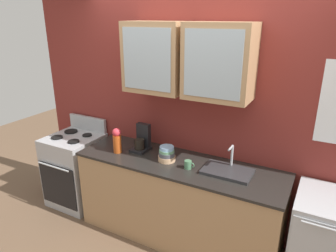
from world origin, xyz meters
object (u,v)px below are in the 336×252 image
at_px(sink_faucet, 227,171).
at_px(coffee_maker, 142,141).
at_px(stove_range, 76,169).
at_px(bowl_stack, 167,154).
at_px(cup_near_sink, 188,165).
at_px(vase, 117,140).
at_px(dishwasher, 327,246).

relative_size(sink_faucet, coffee_maker, 1.57).
height_order(stove_range, coffee_maker, coffee_maker).
bearing_deg(bowl_stack, cup_near_sink, -11.10).
bearing_deg(cup_near_sink, vase, -178.42).
xyz_separation_m(sink_faucet, cup_near_sink, (-0.36, -0.10, 0.02)).
bearing_deg(coffee_maker, vase, -136.56).
bearing_deg(bowl_stack, coffee_maker, 163.61).
bearing_deg(stove_range, sink_faucet, 0.81).
height_order(cup_near_sink, coffee_maker, coffee_maker).
distance_m(bowl_stack, dishwasher, 1.62).
relative_size(cup_near_sink, coffee_maker, 0.36).
relative_size(cup_near_sink, dishwasher, 0.12).
distance_m(cup_near_sink, coffee_maker, 0.66).
bearing_deg(sink_faucet, vase, -174.23).
height_order(vase, coffee_maker, coffee_maker).
relative_size(stove_range, vase, 3.88).
bearing_deg(coffee_maker, stove_range, -174.54).
height_order(stove_range, dishwasher, stove_range).
bearing_deg(cup_near_sink, stove_range, 177.48).
xyz_separation_m(cup_near_sink, coffee_maker, (-0.63, 0.16, 0.07)).
xyz_separation_m(sink_faucet, vase, (-1.19, -0.12, 0.12)).
bearing_deg(dishwasher, sink_faucet, 178.00).
relative_size(bowl_stack, cup_near_sink, 1.70).
distance_m(sink_faucet, vase, 1.20).
xyz_separation_m(bowl_stack, vase, (-0.56, -0.07, 0.07)).
xyz_separation_m(bowl_stack, coffee_maker, (-0.37, 0.11, 0.03)).
bearing_deg(cup_near_sink, sink_faucet, 15.08).
height_order(sink_faucet, vase, vase).
bearing_deg(dishwasher, vase, -177.60).
bearing_deg(sink_faucet, coffee_maker, 176.36).
xyz_separation_m(vase, cup_near_sink, (0.83, 0.02, -0.10)).
distance_m(sink_faucet, coffee_maker, 1.00).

